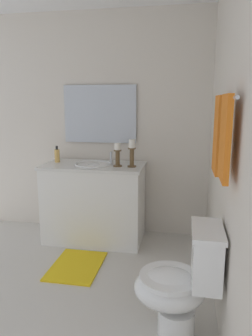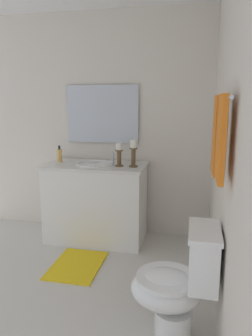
{
  "view_description": "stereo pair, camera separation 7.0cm",
  "coord_description": "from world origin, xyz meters",
  "px_view_note": "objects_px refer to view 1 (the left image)",
  "views": [
    {
      "loc": [
        2.08,
        1.06,
        1.5
      ],
      "look_at": [
        -0.5,
        0.58,
        0.95
      ],
      "focal_mm": 34.18,
      "sensor_mm": 36.0,
      "label": 1
    },
    {
      "loc": [
        2.06,
        1.13,
        1.5
      ],
      "look_at": [
        -0.5,
        0.58,
        0.95
      ],
      "focal_mm": 34.18,
      "sensor_mm": 36.0,
      "label": 2
    }
  ],
  "objects_px": {
    "soap_bottle": "(57,155)",
    "mirror": "(100,114)",
    "candle_holder_short": "(118,154)",
    "vanity_cabinet": "(95,202)",
    "sink_basin": "(94,168)",
    "towel_center": "(225,138)",
    "candle_holder_tall": "(132,152)",
    "toilet": "(180,283)",
    "towel_near_vanity": "(218,135)",
    "towel_bar": "(226,98)",
    "bath_mat": "(77,266)"
  },
  "relations": [
    {
      "from": "soap_bottle",
      "to": "mirror",
      "type": "bearing_deg",
      "value": 117.77
    },
    {
      "from": "candle_holder_short",
      "to": "soap_bottle",
      "type": "height_order",
      "value": "candle_holder_short"
    },
    {
      "from": "vanity_cabinet",
      "to": "sink_basin",
      "type": "relative_size",
      "value": 2.67
    },
    {
      "from": "vanity_cabinet",
      "to": "towel_center",
      "type": "relative_size",
      "value": 2.37
    },
    {
      "from": "candle_holder_tall",
      "to": "toilet",
      "type": "xyz_separation_m",
      "value": [
        1.29,
        0.53,
        -0.62
      ]
    },
    {
      "from": "towel_center",
      "to": "candle_holder_short",
      "type": "bearing_deg",
      "value": -147.81
    },
    {
      "from": "candle_holder_short",
      "to": "towel_near_vanity",
      "type": "height_order",
      "value": "towel_near_vanity"
    },
    {
      "from": "candle_holder_short",
      "to": "sink_basin",
      "type": "bearing_deg",
      "value": -101.1
    },
    {
      "from": "soap_bottle",
      "to": "towel_center",
      "type": "bearing_deg",
      "value": 46.4
    },
    {
      "from": "soap_bottle",
      "to": "towel_center",
      "type": "distance_m",
      "value": 2.22
    },
    {
      "from": "towel_near_vanity",
      "to": "sink_basin",
      "type": "bearing_deg",
      "value": -131.94
    },
    {
      "from": "candle_holder_short",
      "to": "candle_holder_tall",
      "type": "bearing_deg",
      "value": 91.82
    },
    {
      "from": "candle_holder_tall",
      "to": "towel_bar",
      "type": "bearing_deg",
      "value": 32.17
    },
    {
      "from": "mirror",
      "to": "towel_center",
      "type": "distance_m",
      "value": 2.08
    },
    {
      "from": "toilet",
      "to": "bath_mat",
      "type": "bearing_deg",
      "value": -126.83
    },
    {
      "from": "candle_holder_tall",
      "to": "towel_center",
      "type": "distance_m",
      "value": 1.62
    },
    {
      "from": "mirror",
      "to": "candle_holder_short",
      "type": "xyz_separation_m",
      "value": [
        0.33,
        0.27,
        -0.39
      ]
    },
    {
      "from": "vanity_cabinet",
      "to": "candle_holder_tall",
      "type": "distance_m",
      "value": 0.71
    },
    {
      "from": "candle_holder_tall",
      "to": "soap_bottle",
      "type": "distance_m",
      "value": 0.86
    },
    {
      "from": "candle_holder_short",
      "to": "soap_bottle",
      "type": "bearing_deg",
      "value": -98.65
    },
    {
      "from": "sink_basin",
      "to": "toilet",
      "type": "bearing_deg",
      "value": 35.34
    },
    {
      "from": "candle_holder_short",
      "to": "toilet",
      "type": "distance_m",
      "value": 1.57
    },
    {
      "from": "towel_bar",
      "to": "towel_near_vanity",
      "type": "distance_m",
      "value": 0.31
    },
    {
      "from": "toilet",
      "to": "towel_center",
      "type": "bearing_deg",
      "value": 60.06
    },
    {
      "from": "mirror",
      "to": "soap_bottle",
      "type": "relative_size",
      "value": 4.54
    },
    {
      "from": "towel_center",
      "to": "bath_mat",
      "type": "bearing_deg",
      "value": -125.69
    },
    {
      "from": "mirror",
      "to": "toilet",
      "type": "bearing_deg",
      "value": 30.4
    },
    {
      "from": "candle_holder_tall",
      "to": "soap_bottle",
      "type": "bearing_deg",
      "value": -96.85
    },
    {
      "from": "soap_bottle",
      "to": "bath_mat",
      "type": "bearing_deg",
      "value": 32.35
    },
    {
      "from": "soap_bottle",
      "to": "toilet",
      "type": "height_order",
      "value": "soap_bottle"
    },
    {
      "from": "bath_mat",
      "to": "towel_near_vanity",
      "type": "bearing_deg",
      "value": 70.45
    },
    {
      "from": "sink_basin",
      "to": "mirror",
      "type": "relative_size",
      "value": 0.49
    },
    {
      "from": "sink_basin",
      "to": "towel_bar",
      "type": "distance_m",
      "value": 1.85
    },
    {
      "from": "vanity_cabinet",
      "to": "mirror",
      "type": "xyz_separation_m",
      "value": [
        -0.28,
        0.0,
        0.94
      ]
    },
    {
      "from": "vanity_cabinet",
      "to": "candle_holder_tall",
      "type": "xyz_separation_m",
      "value": [
        0.05,
        0.42,
        0.57
      ]
    },
    {
      "from": "candle_holder_tall",
      "to": "towel_near_vanity",
      "type": "distance_m",
      "value": 1.26
    },
    {
      "from": "mirror",
      "to": "bath_mat",
      "type": "bearing_deg",
      "value": 0.0
    },
    {
      "from": "soap_bottle",
      "to": "toilet",
      "type": "bearing_deg",
      "value": 44.77
    },
    {
      "from": "mirror",
      "to": "candle_holder_tall",
      "type": "relative_size",
      "value": 2.92
    },
    {
      "from": "soap_bottle",
      "to": "towel_bar",
      "type": "height_order",
      "value": "towel_bar"
    },
    {
      "from": "towel_near_vanity",
      "to": "bath_mat",
      "type": "height_order",
      "value": "towel_near_vanity"
    },
    {
      "from": "candle_holder_tall",
      "to": "towel_bar",
      "type": "relative_size",
      "value": 0.33
    },
    {
      "from": "mirror",
      "to": "towel_bar",
      "type": "bearing_deg",
      "value": 37.52
    },
    {
      "from": "towel_near_vanity",
      "to": "bath_mat",
      "type": "xyz_separation_m",
      "value": [
        -0.41,
        -1.15,
        -1.27
      ]
    },
    {
      "from": "towel_near_vanity",
      "to": "towel_center",
      "type": "distance_m",
      "value": 0.42
    },
    {
      "from": "towel_bar",
      "to": "bath_mat",
      "type": "relative_size",
      "value": 1.39
    },
    {
      "from": "candle_holder_tall",
      "to": "towel_near_vanity",
      "type": "xyz_separation_m",
      "value": [
        0.99,
        0.73,
        0.29
      ]
    },
    {
      "from": "mirror",
      "to": "candle_holder_short",
      "type": "distance_m",
      "value": 0.58
    },
    {
      "from": "vanity_cabinet",
      "to": "towel_center",
      "type": "bearing_deg",
      "value": 38.41
    },
    {
      "from": "towel_near_vanity",
      "to": "towel_bar",
      "type": "bearing_deg",
      "value": 4.92
    }
  ]
}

